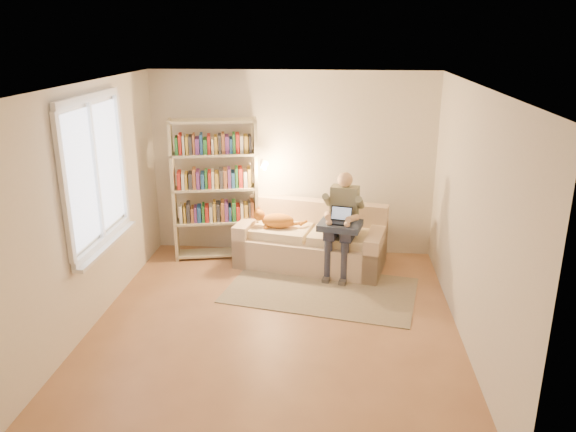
# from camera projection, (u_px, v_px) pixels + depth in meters

# --- Properties ---
(floor) EXTENTS (4.50, 4.50, 0.00)m
(floor) POSITION_uv_depth(u_px,v_px,m) (275.00, 324.00, 6.23)
(floor) COLOR #9B6A46
(floor) RESTS_ON ground
(ceiling) EXTENTS (4.00, 4.50, 0.02)m
(ceiling) POSITION_uv_depth(u_px,v_px,m) (273.00, 85.00, 5.41)
(ceiling) COLOR white
(ceiling) RESTS_ON wall_back
(wall_left) EXTENTS (0.02, 4.50, 2.60)m
(wall_left) POSITION_uv_depth(u_px,v_px,m) (88.00, 208.00, 5.99)
(wall_left) COLOR silver
(wall_left) RESTS_ON floor
(wall_right) EXTENTS (0.02, 4.50, 2.60)m
(wall_right) POSITION_uv_depth(u_px,v_px,m) (471.00, 219.00, 5.65)
(wall_right) COLOR silver
(wall_right) RESTS_ON floor
(wall_back) EXTENTS (4.00, 0.02, 2.60)m
(wall_back) POSITION_uv_depth(u_px,v_px,m) (292.00, 164.00, 7.94)
(wall_back) COLOR silver
(wall_back) RESTS_ON floor
(wall_front) EXTENTS (4.00, 0.02, 2.60)m
(wall_front) POSITION_uv_depth(u_px,v_px,m) (236.00, 319.00, 3.69)
(wall_front) COLOR silver
(wall_front) RESTS_ON floor
(window) EXTENTS (0.12, 1.52, 1.69)m
(window) POSITION_uv_depth(u_px,v_px,m) (100.00, 196.00, 6.15)
(window) COLOR white
(window) RESTS_ON wall_left
(sofa) EXTENTS (2.12, 1.28, 0.84)m
(sofa) POSITION_uv_depth(u_px,v_px,m) (311.00, 243.00, 7.75)
(sofa) COLOR beige
(sofa) RESTS_ON floor
(person) EXTENTS (0.47, 0.63, 1.36)m
(person) POSITION_uv_depth(u_px,v_px,m) (342.00, 218.00, 7.34)
(person) COLOR gray
(person) RESTS_ON sofa
(cat) EXTENTS (0.69, 0.32, 0.25)m
(cat) POSITION_uv_depth(u_px,v_px,m) (275.00, 220.00, 7.66)
(cat) COLOR orange
(cat) RESTS_ON sofa
(blanket) EXTENTS (0.61, 0.54, 0.08)m
(blanket) POSITION_uv_depth(u_px,v_px,m) (337.00, 225.00, 7.27)
(blanket) COLOR #273044
(blanket) RESTS_ON person
(laptop) EXTENTS (0.32, 0.30, 0.23)m
(laptop) POSITION_uv_depth(u_px,v_px,m) (337.00, 218.00, 7.25)
(laptop) COLOR black
(laptop) RESTS_ON blanket
(bookshelf) EXTENTS (1.36, 0.54, 1.99)m
(bookshelf) POSITION_uv_depth(u_px,v_px,m) (215.00, 183.00, 7.76)
(bookshelf) COLOR beige
(bookshelf) RESTS_ON floor
(rug) EXTENTS (2.52, 1.78, 0.01)m
(rug) POSITION_uv_depth(u_px,v_px,m) (321.00, 290.00, 7.03)
(rug) COLOR gray
(rug) RESTS_ON floor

